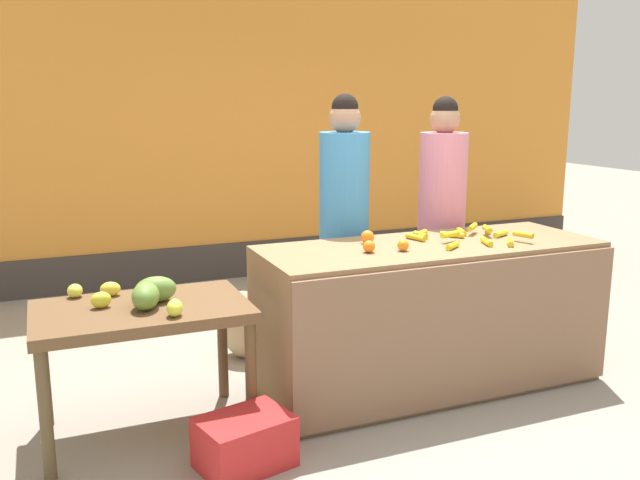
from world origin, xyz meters
TOP-DOWN VIEW (x-y plane):
  - ground_plane at (0.00, 0.00)m, footprint 24.00×24.00m
  - market_wall_back at (0.00, 3.10)m, footprint 8.22×0.23m
  - fruit_stall_counter at (0.33, -0.01)m, footprint 2.14×0.80m
  - side_table_wooden at (-1.43, 0.00)m, footprint 1.10×0.69m
  - banana_bunch_pile at (0.62, 0.04)m, footprint 0.68×0.57m
  - orange_pile at (-0.03, 0.02)m, footprint 0.27×0.34m
  - mango_papaya_pile at (-1.41, 0.02)m, footprint 0.55×0.66m
  - vendor_woman_blue_shirt at (0.03, 0.64)m, footprint 0.34×0.34m
  - vendor_woman_pink_shirt at (0.80, 0.62)m, footprint 0.34×0.34m
  - produce_crate at (-1.04, -0.54)m, footprint 0.50×0.42m
  - produce_sack at (-0.63, 0.86)m, footprint 0.45×0.46m

SIDE VIEW (x-z plane):
  - ground_plane at x=0.00m, z-range 0.00..0.00m
  - produce_crate at x=-1.04m, z-range 0.00..0.26m
  - produce_sack at x=-0.63m, z-range 0.00..0.48m
  - fruit_stall_counter at x=0.33m, z-range 0.00..0.91m
  - side_table_wooden at x=-1.43m, z-range 0.27..0.99m
  - mango_papaya_pile at x=-1.41m, z-range 0.71..0.85m
  - vendor_woman_pink_shirt at x=0.80m, z-range 0.01..1.81m
  - vendor_woman_blue_shirt at x=0.03m, z-range 0.01..1.83m
  - banana_bunch_pile at x=0.62m, z-range 0.90..0.97m
  - orange_pile at x=-0.03m, z-range 0.91..0.99m
  - market_wall_back at x=0.00m, z-range -0.03..2.98m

